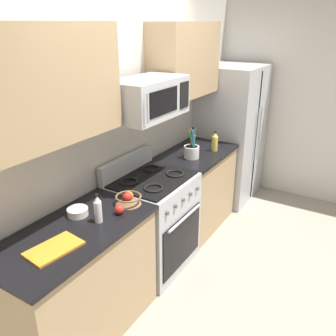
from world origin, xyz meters
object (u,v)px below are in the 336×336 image
utensil_crock (192,151)px  fruit_basket (128,199)px  refrigerator (230,134)px  range_oven (153,221)px  bottle_vinegar (98,209)px  prep_bowl (78,212)px  apple_loose (119,209)px  bottle_hot_sauce (193,137)px  bottle_oil (215,142)px  microwave (148,98)px  cutting_board (54,249)px

utensil_crock → fruit_basket: (-1.18, -0.06, -0.03)m
refrigerator → fruit_basket: 2.32m
range_oven → bottle_vinegar: size_ratio=4.93×
utensil_crock → fruit_basket: size_ratio=1.58×
bottle_vinegar → prep_bowl: size_ratio=1.41×
apple_loose → bottle_hot_sauce: size_ratio=0.36×
bottle_oil → prep_bowl: bearing=171.8°
microwave → cutting_board: 1.43m
refrigerator → apple_loose: bearing=-177.3°
range_oven → bottle_oil: bottle_oil is taller
microwave → cutting_board: bearing=-175.6°
microwave → bottle_vinegar: size_ratio=3.36×
refrigerator → apple_loose: size_ratio=23.62×
microwave → apple_loose: microwave is taller
refrigerator → utensil_crock: refrigerator is taller
apple_loose → bottle_hot_sauce: (1.75, 0.29, 0.06)m
range_oven → bottle_hot_sauce: bottle_hot_sauce is taller
bottle_oil → utensil_crock: bearing=161.1°
apple_loose → utensil_crock: bearing=4.1°
bottle_hot_sauce → fruit_basket: bearing=-170.7°
utensil_crock → bottle_oil: size_ratio=1.44×
bottle_oil → bottle_vinegar: bearing=177.8°
bottle_hot_sauce → bottle_oil: bearing=-103.0°
range_oven → utensil_crock: bearing=-3.2°
microwave → cutting_board: microwave is taller
bottle_hot_sauce → cutting_board: bearing=-174.4°
cutting_board → apple_loose: bearing=-6.7°
cutting_board → bottle_hot_sauce: (2.32, 0.23, 0.09)m
bottle_hot_sauce → apple_loose: bearing=-170.4°
bottle_vinegar → utensil_crock: bearing=1.6°
utensil_crock → apple_loose: utensil_crock is taller
utensil_crock → bottle_oil: (0.33, -0.11, 0.03)m
refrigerator → bottle_hot_sauce: (-0.73, 0.18, 0.13)m
fruit_basket → bottle_vinegar: bearing=176.9°
range_oven → bottle_hot_sauce: size_ratio=5.34×
bottle_oil → bottle_hot_sauce: bearing=77.0°
utensil_crock → range_oven: bearing=176.8°
refrigerator → fruit_basket: size_ratio=8.49×
range_oven → refrigerator: bearing=-0.5°
fruit_basket → prep_bowl: 0.40m
range_oven → apple_loose: bearing=-168.2°
bottle_vinegar → prep_bowl: bearing=93.2°
apple_loose → prep_bowl: bearing=125.5°
bottle_vinegar → apple_loose: bearing=-18.0°
utensil_crock → apple_loose: 1.35m
cutting_board → bottle_vinegar: 0.42m
microwave → fruit_basket: (-0.48, -0.13, -0.70)m
apple_loose → bottle_oil: bearing=-0.6°
fruit_basket → cutting_board: 0.74m
fruit_basket → bottle_vinegar: 0.34m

